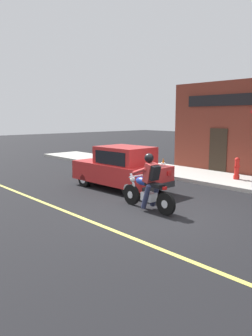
{
  "coord_description": "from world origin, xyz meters",
  "views": [
    {
      "loc": [
        -6.47,
        -5.95,
        2.63
      ],
      "look_at": [
        0.66,
        1.96,
        0.95
      ],
      "focal_mm": 35.0,
      "sensor_mm": 36.0,
      "label": 1
    }
  ],
  "objects_px": {
    "motorcycle_with_rider": "(148,186)",
    "traffic_cone": "(163,165)",
    "car_hatchback": "(121,168)",
    "fire_hydrant": "(237,169)"
  },
  "relations": [
    {
      "from": "car_hatchback",
      "to": "traffic_cone",
      "type": "bearing_deg",
      "value": 17.38
    },
    {
      "from": "car_hatchback",
      "to": "traffic_cone",
      "type": "distance_m",
      "value": 3.74
    },
    {
      "from": "fire_hydrant",
      "to": "motorcycle_with_rider",
      "type": "bearing_deg",
      "value": -176.47
    },
    {
      "from": "motorcycle_with_rider",
      "to": "fire_hydrant",
      "type": "relative_size",
      "value": 2.3
    },
    {
      "from": "motorcycle_with_rider",
      "to": "traffic_cone",
      "type": "relative_size",
      "value": 3.37
    },
    {
      "from": "car_hatchback",
      "to": "fire_hydrant",
      "type": "xyz_separation_m",
      "value": [
        4.19,
        -2.23,
        -0.19
      ]
    },
    {
      "from": "motorcycle_with_rider",
      "to": "car_hatchback",
      "type": "height_order",
      "value": "motorcycle_with_rider"
    },
    {
      "from": "traffic_cone",
      "to": "car_hatchback",
      "type": "bearing_deg",
      "value": -162.62
    },
    {
      "from": "motorcycle_with_rider",
      "to": "traffic_cone",
      "type": "bearing_deg",
      "value": 37.5
    },
    {
      "from": "motorcycle_with_rider",
      "to": "traffic_cone",
      "type": "distance_m",
      "value": 6.04
    }
  ]
}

